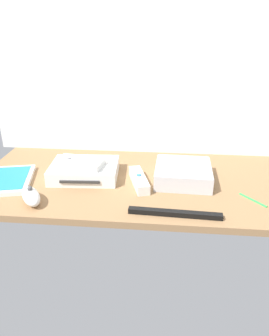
{
  "coord_description": "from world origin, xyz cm",
  "views": [
    {
      "loc": [
        8.6,
        -89.71,
        44.91
      ],
      "look_at": [
        0.0,
        0.0,
        4.0
      ],
      "focal_mm": 34.02,
      "sensor_mm": 36.0,
      "label": 1
    }
  ],
  "objects_px": {
    "game_case": "(9,180)",
    "sensor_bar": "(175,213)",
    "mini_computer": "(183,173)",
    "remote_classic_pad": "(80,163)",
    "stylus_pen": "(253,199)",
    "remote_wand": "(139,180)",
    "remote_nunchuk": "(31,196)",
    "game_console": "(85,170)"
  },
  "relations": [
    {
      "from": "game_console",
      "to": "stylus_pen",
      "type": "distance_m",
      "value": 0.51
    },
    {
      "from": "remote_classic_pad",
      "to": "sensor_bar",
      "type": "height_order",
      "value": "remote_classic_pad"
    },
    {
      "from": "mini_computer",
      "to": "remote_classic_pad",
      "type": "xyz_separation_m",
      "value": [
        -0.32,
        -0.01,
        0.03
      ]
    },
    {
      "from": "stylus_pen",
      "to": "sensor_bar",
      "type": "bearing_deg",
      "value": -155.71
    },
    {
      "from": "game_case",
      "to": "sensor_bar",
      "type": "xyz_separation_m",
      "value": [
        0.51,
        -0.14,
        -0.0
      ]
    },
    {
      "from": "game_console",
      "to": "remote_classic_pad",
      "type": "height_order",
      "value": "remote_classic_pad"
    },
    {
      "from": "remote_wand",
      "to": "remote_classic_pad",
      "type": "distance_m",
      "value": 0.19
    },
    {
      "from": "remote_classic_pad",
      "to": "stylus_pen",
      "type": "height_order",
      "value": "remote_classic_pad"
    },
    {
      "from": "game_console",
      "to": "stylus_pen",
      "type": "bearing_deg",
      "value": -15.28
    },
    {
      "from": "mini_computer",
      "to": "game_case",
      "type": "relative_size",
      "value": 0.82
    },
    {
      "from": "game_console",
      "to": "remote_classic_pad",
      "type": "relative_size",
      "value": 1.42
    },
    {
      "from": "remote_wand",
      "to": "mini_computer",
      "type": "bearing_deg",
      "value": -0.7
    },
    {
      "from": "sensor_bar",
      "to": "game_case",
      "type": "bearing_deg",
      "value": 167.1
    },
    {
      "from": "game_console",
      "to": "game_case",
      "type": "height_order",
      "value": "game_console"
    },
    {
      "from": "remote_nunchuk",
      "to": "sensor_bar",
      "type": "distance_m",
      "value": 0.39
    },
    {
      "from": "remote_nunchuk",
      "to": "stylus_pen",
      "type": "height_order",
      "value": "remote_nunchuk"
    },
    {
      "from": "sensor_bar",
      "to": "stylus_pen",
      "type": "distance_m",
      "value": 0.24
    },
    {
      "from": "sensor_bar",
      "to": "remote_nunchuk",
      "type": "bearing_deg",
      "value": 178.57
    },
    {
      "from": "mini_computer",
      "to": "sensor_bar",
      "type": "distance_m",
      "value": 0.21
    },
    {
      "from": "mini_computer",
      "to": "sensor_bar",
      "type": "height_order",
      "value": "mini_computer"
    },
    {
      "from": "remote_nunchuk",
      "to": "sensor_bar",
      "type": "relative_size",
      "value": 0.45
    },
    {
      "from": "mini_computer",
      "to": "stylus_pen",
      "type": "distance_m",
      "value": 0.22
    },
    {
      "from": "remote_nunchuk",
      "to": "game_console",
      "type": "bearing_deg",
      "value": 24.59
    },
    {
      "from": "remote_wand",
      "to": "remote_classic_pad",
      "type": "relative_size",
      "value": 0.98
    },
    {
      "from": "sensor_bar",
      "to": "stylus_pen",
      "type": "height_order",
      "value": "sensor_bar"
    },
    {
      "from": "game_case",
      "to": "remote_nunchuk",
      "type": "relative_size",
      "value": 2.01
    },
    {
      "from": "remote_wand",
      "to": "remote_nunchuk",
      "type": "bearing_deg",
      "value": -170.69
    },
    {
      "from": "mini_computer",
      "to": "remote_classic_pad",
      "type": "height_order",
      "value": "remote_classic_pad"
    },
    {
      "from": "remote_classic_pad",
      "to": "stylus_pen",
      "type": "relative_size",
      "value": 1.72
    },
    {
      "from": "game_console",
      "to": "remote_nunchuk",
      "type": "relative_size",
      "value": 2.04
    },
    {
      "from": "game_console",
      "to": "sensor_bar",
      "type": "relative_size",
      "value": 0.91
    },
    {
      "from": "game_case",
      "to": "sensor_bar",
      "type": "relative_size",
      "value": 0.9
    },
    {
      "from": "remote_wand",
      "to": "remote_nunchuk",
      "type": "height_order",
      "value": "remote_nunchuk"
    },
    {
      "from": "game_case",
      "to": "remote_wand",
      "type": "bearing_deg",
      "value": -9.9
    },
    {
      "from": "game_console",
      "to": "game_case",
      "type": "relative_size",
      "value": 1.02
    },
    {
      "from": "mini_computer",
      "to": "stylus_pen",
      "type": "xyz_separation_m",
      "value": [
        0.19,
        -0.1,
        -0.02
      ]
    },
    {
      "from": "remote_wand",
      "to": "remote_classic_pad",
      "type": "xyz_separation_m",
      "value": [
        -0.19,
        0.02,
        0.04
      ]
    },
    {
      "from": "game_console",
      "to": "mini_computer",
      "type": "relative_size",
      "value": 1.25
    },
    {
      "from": "remote_nunchuk",
      "to": "sensor_bar",
      "type": "height_order",
      "value": "remote_nunchuk"
    },
    {
      "from": "remote_wand",
      "to": "sensor_bar",
      "type": "bearing_deg",
      "value": -73.79
    },
    {
      "from": "remote_wand",
      "to": "stylus_pen",
      "type": "bearing_deg",
      "value": -28.03
    },
    {
      "from": "mini_computer",
      "to": "sensor_bar",
      "type": "xyz_separation_m",
      "value": [
        -0.03,
        -0.2,
        -0.02
      ]
    }
  ]
}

